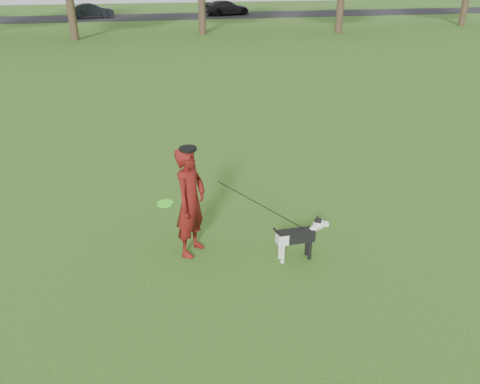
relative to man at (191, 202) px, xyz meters
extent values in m
plane|color=#285116|center=(0.43, -0.36, -0.83)|extent=(120.00, 120.00, 0.00)
cube|color=black|center=(0.43, 39.64, -0.82)|extent=(120.00, 7.00, 0.02)
imported|color=#540C0C|center=(0.00, 0.00, 0.00)|extent=(0.68, 0.72, 1.66)
cube|color=black|center=(1.43, -0.55, -0.45)|extent=(0.54, 0.17, 0.18)
cube|color=white|center=(1.23, -0.55, -0.46)|extent=(0.15, 0.17, 0.16)
cylinder|color=white|center=(1.23, -0.60, -0.68)|extent=(0.06, 0.06, 0.30)
cylinder|color=white|center=(1.23, -0.49, -0.68)|extent=(0.06, 0.06, 0.30)
cylinder|color=black|center=(1.64, -0.60, -0.68)|extent=(0.06, 0.06, 0.30)
cylinder|color=black|center=(1.64, -0.49, -0.68)|extent=(0.06, 0.06, 0.30)
cylinder|color=white|center=(1.68, -0.55, -0.40)|extent=(0.18, 0.11, 0.19)
sphere|color=white|center=(1.78, -0.55, -0.29)|extent=(0.17, 0.17, 0.17)
sphere|color=black|center=(1.77, -0.55, -0.26)|extent=(0.13, 0.13, 0.13)
cube|color=white|center=(1.87, -0.55, -0.31)|extent=(0.11, 0.06, 0.06)
sphere|color=black|center=(1.93, -0.55, -0.31)|extent=(0.04, 0.04, 0.04)
cone|color=black|center=(1.77, -0.59, -0.21)|extent=(0.06, 0.06, 0.07)
cone|color=black|center=(1.77, -0.50, -0.21)|extent=(0.06, 0.06, 0.07)
cylinder|color=black|center=(1.17, -0.55, -0.38)|extent=(0.19, 0.04, 0.25)
cylinder|color=black|center=(1.62, -0.55, -0.39)|extent=(0.12, 0.12, 0.02)
imported|color=black|center=(-3.18, 39.64, -0.21)|extent=(3.79, 1.71, 1.21)
imported|color=black|center=(8.86, 39.64, -0.17)|extent=(4.73, 2.84, 1.28)
cylinder|color=#42FC1F|center=(-0.36, -0.05, 0.05)|extent=(0.23, 0.23, 0.02)
cylinder|color=black|center=(0.00, 0.00, 0.82)|extent=(0.24, 0.24, 0.04)
cylinder|color=#38281C|center=(-3.57, 25.14, 1.27)|extent=(0.48, 0.48, 4.20)
camera|label=1|loc=(-0.70, -6.02, 3.03)|focal=35.00mm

